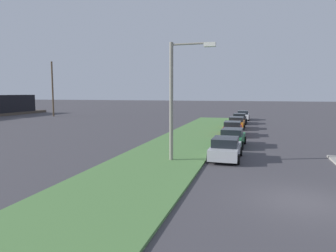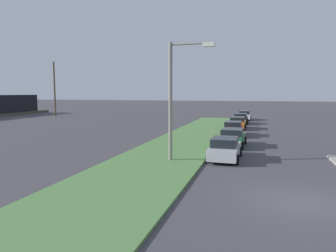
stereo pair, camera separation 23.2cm
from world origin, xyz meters
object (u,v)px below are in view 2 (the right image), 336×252
streetlight (176,93)px  distant_utility_pole (55,89)px  parked_car_silver (225,149)px  parked_car_white (244,115)px  parked_car_orange (237,123)px  parked_car_black (241,119)px  parked_car_green (232,138)px  parked_car_red (233,129)px

streetlight → distant_utility_pole: distant_utility_pole is taller
parked_car_silver → parked_car_white: (31.11, 0.01, 0.00)m
parked_car_orange → streetlight: size_ratio=0.58×
parked_car_white → distant_utility_pole: distant_utility_pole is taller
parked_car_orange → parked_car_black: (6.48, -0.06, 0.00)m
parked_car_green → distant_utility_pole: bearing=57.3°
parked_car_black → distant_utility_pole: 34.46m
parked_car_white → streetlight: (-32.75, 2.93, 3.67)m
parked_car_green → parked_car_black: same height
parked_car_silver → parked_car_orange: size_ratio=1.00×
parked_car_green → parked_car_white: 25.81m
parked_car_silver → parked_car_white: same height
parked_car_orange → parked_car_white: same height
parked_car_green → streetlight: 8.41m
parked_car_orange → parked_car_black: 6.48m
parked_car_red → parked_car_silver: bearing=-179.2°
parked_car_red → parked_car_orange: bearing=-1.4°
distant_utility_pole → parked_car_black: bearing=-98.2°
parked_car_green → distant_utility_pole: (24.03, 34.16, 4.28)m
parked_car_green → parked_car_black: 19.16m
parked_car_orange → distant_utility_pole: 35.90m
parked_car_orange → distant_utility_pole: size_ratio=0.43×
streetlight → distant_utility_pole: 43.93m
parked_car_red → parked_car_black: size_ratio=1.01×
parked_car_silver → distant_utility_pole: distant_utility_pole is taller
parked_car_white → distant_utility_pole: bearing=91.8°
parked_car_black → parked_car_white: size_ratio=0.99×
parked_car_silver → parked_car_black: 24.46m
parked_car_red → parked_car_black: bearing=-1.4°
parked_car_silver → parked_car_red: bearing=2.6°
parked_car_white → parked_car_red: bearing=177.8°
parked_car_silver → parked_car_black: same height
parked_car_black → distant_utility_pole: size_ratio=0.43×
parked_car_green → parked_car_red: 6.48m
parked_car_orange → parked_car_red: bearing=-179.9°
parked_car_orange → streetlight: 20.13m
parked_car_orange → parked_car_white: bearing=-0.8°
parked_car_silver → parked_car_black: (24.46, 0.24, 0.00)m
parked_car_silver → parked_car_orange: same height
parked_car_black → parked_car_orange: bearing=179.6°
parked_car_silver → parked_car_white: 31.11m
parked_car_black → streetlight: (-26.10, 2.70, 3.67)m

